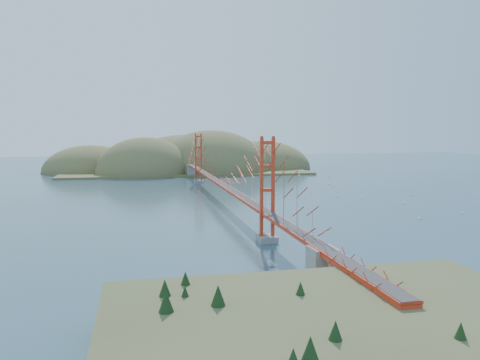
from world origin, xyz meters
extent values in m
plane|color=#325365|center=(0.00, 0.00, 0.00)|extent=(320.00, 320.00, 0.00)
cube|color=gray|center=(0.00, -30.00, 0.35)|extent=(2.00, 2.40, 0.70)
cube|color=gray|center=(0.00, 30.00, 0.35)|extent=(2.00, 2.40, 0.70)
cube|color=#B62914|center=(0.00, 0.00, 3.30)|extent=(1.40, 92.00, 0.16)
cube|color=#B62914|center=(0.00, 0.00, 3.10)|extent=(1.33, 92.00, 0.24)
cube|color=#38383A|center=(0.00, 0.00, 3.40)|extent=(1.19, 92.00, 0.03)
cube|color=gray|center=(0.00, -46.00, 1.65)|extent=(2.00, 2.20, 3.30)
cube|color=gray|center=(0.00, 46.00, 1.65)|extent=(2.20, 2.60, 3.30)
cube|color=#B62914|center=(0.00, -52.00, 3.30)|extent=(1.40, 12.00, 0.16)
cube|color=#B62914|center=(0.00, -52.00, 3.05)|extent=(1.33, 12.00, 0.30)
cube|color=gray|center=(0.00, -56.00, 1.47)|extent=(0.50, 0.70, 2.95)
cube|color=gray|center=(0.00, -53.00, 1.47)|extent=(0.50, 0.70, 2.95)
cube|color=gray|center=(0.00, -50.00, 1.47)|extent=(0.50, 0.70, 2.95)
cube|color=gray|center=(0.00, -48.00, 1.47)|extent=(0.50, 0.70, 2.95)
cube|color=#59544C|center=(0.00, -48.50, 0.12)|extent=(9.00, 6.00, 0.24)
cube|color=maroon|center=(0.40, -47.80, 0.61)|extent=(3.70, 2.30, 0.75)
cube|color=gray|center=(0.40, -47.80, 1.04)|extent=(3.70, 2.30, 0.10)
cylinder|color=white|center=(0.40, -47.80, 1.49)|extent=(0.03, 0.03, 1.00)
cube|color=#454D2B|center=(-4.00, -51.00, 0.90)|extent=(24.00, 3.00, 1.80)
cone|color=black|center=(-12.59, -58.90, 3.34)|extent=(0.47, 0.47, 0.68)
cone|color=black|center=(-8.53, -60.22, 3.42)|extent=(0.58, 0.58, 0.83)
cone|color=black|center=(-11.90, -60.02, 3.30)|extent=(0.43, 0.43, 0.61)
cone|color=black|center=(0.37, -54.31, 3.55)|extent=(0.77, 0.77, 1.10)
cone|color=black|center=(-3.44, -56.66, 3.35)|extent=(0.49, 0.49, 0.69)
cone|color=black|center=(-2.50, -52.27, 3.59)|extent=(0.83, 0.83, 1.19)
cone|color=black|center=(-0.32, -60.04, 3.51)|extent=(0.71, 0.71, 1.02)
cone|color=black|center=(-11.72, -60.26, 3.37)|extent=(0.51, 0.51, 0.73)
cone|color=black|center=(-0.12, -57.26, 3.48)|extent=(0.68, 0.68, 0.97)
cube|color=brown|center=(0.00, 64.00, 0.25)|extent=(70.00, 40.00, 0.60)
ellipsoid|color=brown|center=(-12.00, 56.00, 0.00)|extent=(28.00, 28.00, 21.00)
ellipsoid|color=brown|center=(8.00, 62.00, 0.00)|extent=(36.00, 36.00, 25.00)
ellipsoid|color=brown|center=(26.00, 70.00, 0.00)|extent=(32.00, 32.00, 18.00)
ellipsoid|color=brown|center=(-28.00, 68.00, 0.00)|extent=(28.00, 28.00, 16.00)
ellipsoid|color=brown|center=(2.00, 78.00, 0.00)|extent=(44.00, 44.00, 22.00)
cube|color=white|center=(37.57, 0.61, 0.06)|extent=(0.21, 0.58, 0.10)
cylinder|color=white|center=(37.57, 0.61, 0.37)|extent=(0.02, 0.02, 0.62)
cube|color=white|center=(33.18, -18.98, 0.06)|extent=(0.55, 0.29, 0.10)
cylinder|color=white|center=(33.18, -18.98, 0.35)|extent=(0.02, 0.02, 0.58)
cube|color=white|center=(26.23, -0.82, 0.06)|extent=(0.58, 0.49, 0.11)
cylinder|color=white|center=(26.23, -0.82, 0.38)|extent=(0.02, 0.02, 0.63)
cube|color=white|center=(24.76, -21.21, 0.06)|extent=(0.33, 0.62, 0.11)
cylinder|color=white|center=(24.76, -21.21, 0.39)|extent=(0.02, 0.02, 0.65)
cube|color=white|center=(28.51, 17.48, 0.05)|extent=(0.51, 0.32, 0.09)
cylinder|color=white|center=(28.51, 17.48, 0.32)|extent=(0.01, 0.01, 0.53)
cube|color=white|center=(22.92, 2.29, 0.06)|extent=(0.31, 0.62, 0.11)
cylinder|color=white|center=(22.92, 2.29, 0.39)|extent=(0.02, 0.02, 0.65)
cube|color=white|center=(29.21, 42.00, 0.06)|extent=(0.29, 0.62, 0.11)
cylinder|color=white|center=(29.21, 42.00, 0.39)|extent=(0.02, 0.02, 0.65)
cube|color=white|center=(36.38, 37.92, 0.07)|extent=(0.65, 0.43, 0.11)
cylinder|color=white|center=(36.38, 37.92, 0.41)|extent=(0.02, 0.02, 0.68)
cube|color=white|center=(18.13, 41.07, 0.06)|extent=(0.51, 0.17, 0.09)
cylinder|color=white|center=(18.13, 41.07, 0.33)|extent=(0.01, 0.01, 0.56)
cube|color=white|center=(50.27, -1.42, 0.06)|extent=(0.33, 0.53, 0.09)
cylinder|color=white|center=(50.27, -1.42, 0.33)|extent=(0.01, 0.01, 0.55)
cube|color=white|center=(12.15, 7.53, 0.06)|extent=(0.63, 0.38, 0.11)
cylinder|color=white|center=(12.15, 7.53, 0.39)|extent=(0.02, 0.02, 0.65)
cube|color=white|center=(39.96, 20.46, 0.05)|extent=(0.39, 0.51, 0.09)
cylinder|color=white|center=(39.96, 20.46, 0.32)|extent=(0.01, 0.01, 0.54)
cube|color=white|center=(20.26, 9.30, 0.06)|extent=(0.38, 0.55, 0.10)
cylinder|color=white|center=(20.26, 9.30, 0.35)|extent=(0.02, 0.02, 0.58)
cube|color=white|center=(6.00, -28.04, 0.06)|extent=(0.25, 0.57, 0.10)
cylinder|color=white|center=(6.00, -28.04, 0.36)|extent=(0.02, 0.02, 0.60)
cube|color=white|center=(29.15, 21.05, 0.07)|extent=(0.62, 0.25, 0.11)
cylinder|color=white|center=(29.15, 21.05, 0.40)|extent=(0.02, 0.02, 0.66)
cube|color=white|center=(29.90, -8.48, 0.07)|extent=(0.63, 0.29, 0.11)
cylinder|color=white|center=(29.90, -8.48, 0.40)|extent=(0.02, 0.02, 0.66)
camera|label=1|loc=(-13.74, -79.09, 12.25)|focal=35.00mm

